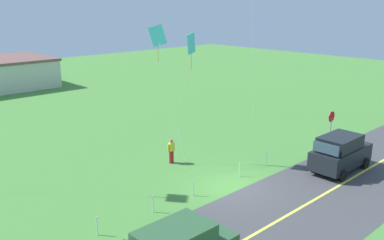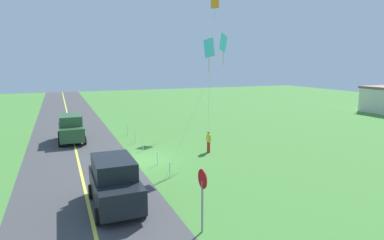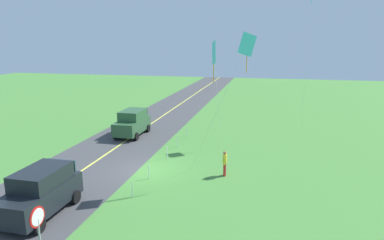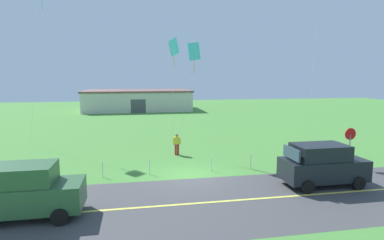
# 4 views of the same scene
# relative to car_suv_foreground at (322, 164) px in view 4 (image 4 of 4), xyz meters

# --- Properties ---
(ground_plane) EXTENTS (120.00, 120.00, 0.10)m
(ground_plane) POSITION_rel_car_suv_foreground_xyz_m (-6.59, 2.84, -1.20)
(ground_plane) COLOR #478438
(asphalt_road) EXTENTS (120.00, 7.00, 0.00)m
(asphalt_road) POSITION_rel_car_suv_foreground_xyz_m (-6.59, -1.16, -1.15)
(asphalt_road) COLOR #424244
(asphalt_road) RESTS_ON ground
(road_centre_stripe) EXTENTS (120.00, 0.16, 0.00)m
(road_centre_stripe) POSITION_rel_car_suv_foreground_xyz_m (-6.59, -1.16, -1.15)
(road_centre_stripe) COLOR #E5E04C
(road_centre_stripe) RESTS_ON asphalt_road
(car_suv_foreground) EXTENTS (4.40, 2.12, 2.24)m
(car_suv_foreground) POSITION_rel_car_suv_foreground_xyz_m (0.00, 0.00, 0.00)
(car_suv_foreground) COLOR black
(car_suv_foreground) RESTS_ON ground
(car_parked_west_near) EXTENTS (4.40, 2.12, 2.24)m
(car_parked_west_near) POSITION_rel_car_suv_foreground_xyz_m (-14.23, -1.31, 0.00)
(car_parked_west_near) COLOR #2D5633
(car_parked_west_near) RESTS_ON ground
(stop_sign) EXTENTS (0.76, 0.08, 2.56)m
(stop_sign) POSITION_rel_car_suv_foreground_xyz_m (3.70, 2.74, 0.65)
(stop_sign) COLOR gray
(stop_sign) RESTS_ON ground
(person_adult_near) EXTENTS (0.58, 0.22, 1.60)m
(person_adult_near) POSITION_rel_car_suv_foreground_xyz_m (-6.71, 7.94, -0.29)
(person_adult_near) COLOR red
(person_adult_near) RESTS_ON ground
(kite_red_low) EXTENTS (1.70, 0.79, 8.20)m
(kite_red_low) POSITION_rel_car_suv_foreground_xyz_m (-5.54, 7.36, 6.25)
(kite_red_low) COLOR silver
(kite_red_low) RESTS_ON ground
(kite_blue_mid) EXTENTS (0.99, 3.92, 8.69)m
(kite_blue_mid) POSITION_rel_car_suv_foreground_xyz_m (-6.75, 9.01, 6.68)
(kite_blue_mid) COLOR silver
(kite_blue_mid) RESTS_ON ground
(warehouse_distant) EXTENTS (18.36, 10.20, 3.50)m
(warehouse_distant) POSITION_rel_car_suv_foreground_xyz_m (-9.13, 41.29, 0.60)
(warehouse_distant) COLOR beige
(warehouse_distant) RESTS_ON ground
(fence_post_0) EXTENTS (0.05, 0.05, 0.90)m
(fence_post_0) POSITION_rel_car_suv_foreground_xyz_m (-14.74, 3.54, -0.70)
(fence_post_0) COLOR silver
(fence_post_0) RESTS_ON ground
(fence_post_1) EXTENTS (0.05, 0.05, 0.90)m
(fence_post_1) POSITION_rel_car_suv_foreground_xyz_m (-11.64, 3.54, -0.70)
(fence_post_1) COLOR silver
(fence_post_1) RESTS_ON ground
(fence_post_2) EXTENTS (0.05, 0.05, 0.90)m
(fence_post_2) POSITION_rel_car_suv_foreground_xyz_m (-8.95, 3.54, -0.70)
(fence_post_2) COLOR silver
(fence_post_2) RESTS_ON ground
(fence_post_3) EXTENTS (0.05, 0.05, 0.90)m
(fence_post_3) POSITION_rel_car_suv_foreground_xyz_m (-5.18, 3.54, -0.70)
(fence_post_3) COLOR silver
(fence_post_3) RESTS_ON ground
(fence_post_4) EXTENTS (0.05, 0.05, 0.90)m
(fence_post_4) POSITION_rel_car_suv_foreground_xyz_m (-2.61, 3.54, -0.70)
(fence_post_4) COLOR silver
(fence_post_4) RESTS_ON ground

